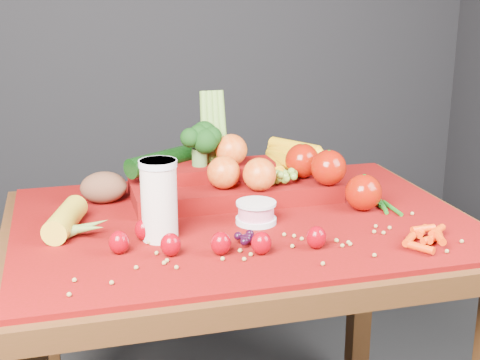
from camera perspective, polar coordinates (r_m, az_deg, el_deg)
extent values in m
cube|color=#38230C|center=(1.59, 0.19, -4.51)|extent=(1.10, 0.80, 0.05)
cube|color=#38230C|center=(2.00, -16.15, -12.38)|extent=(0.06, 0.06, 0.70)
cube|color=#38230C|center=(2.18, 10.23, -9.43)|extent=(0.06, 0.06, 0.70)
cube|color=#6B0308|center=(1.58, 0.19, -3.47)|extent=(1.05, 0.75, 0.01)
cylinder|color=beige|center=(1.43, -6.92, -1.73)|extent=(0.08, 0.08, 0.18)
cylinder|color=silver|center=(1.41, -7.03, 1.42)|extent=(0.08, 0.08, 0.01)
cylinder|color=silver|center=(1.55, 1.37, -3.46)|extent=(0.09, 0.09, 0.01)
cylinder|color=pink|center=(1.54, 1.38, -2.55)|extent=(0.08, 0.08, 0.04)
cylinder|color=silver|center=(1.53, 1.38, -1.99)|extent=(0.09, 0.09, 0.01)
ellipsoid|color=#910013|center=(1.45, -8.15, -4.20)|extent=(0.04, 0.04, 0.05)
cone|color=#114C0D|center=(1.45, -8.19, -3.34)|extent=(0.03, 0.03, 0.01)
ellipsoid|color=#910013|center=(1.39, -10.29, -5.26)|extent=(0.04, 0.04, 0.05)
cone|color=#114C0D|center=(1.38, -10.34, -4.36)|extent=(0.03, 0.03, 0.01)
ellipsoid|color=#910013|center=(1.37, -5.94, -5.51)|extent=(0.04, 0.04, 0.05)
cone|color=#114C0D|center=(1.36, -5.97, -4.60)|extent=(0.03, 0.03, 0.01)
ellipsoid|color=#910013|center=(1.37, -1.65, -5.43)|extent=(0.04, 0.04, 0.05)
cone|color=#114C0D|center=(1.36, -1.65, -4.52)|extent=(0.03, 0.03, 0.01)
ellipsoid|color=#910013|center=(1.37, 1.83, -5.40)|extent=(0.04, 0.04, 0.05)
cone|color=#114C0D|center=(1.36, 1.83, -4.49)|extent=(0.03, 0.03, 0.01)
ellipsoid|color=#910013|center=(1.41, 6.53, -4.89)|extent=(0.04, 0.04, 0.05)
cone|color=#114C0D|center=(1.40, 6.56, -4.00)|extent=(0.03, 0.03, 0.01)
cylinder|color=gold|center=(1.54, -14.67, -3.26)|extent=(0.11, 0.19, 0.06)
ellipsoid|color=#523322|center=(1.71, -11.56, -0.62)|extent=(0.12, 0.09, 0.08)
cube|color=#6B0308|center=(1.71, -0.49, -0.85)|extent=(0.52, 0.22, 0.04)
cube|color=#6B0308|center=(1.74, -1.54, 0.83)|extent=(0.28, 0.12, 0.03)
sphere|color=#8A0804|center=(1.68, 7.56, 1.05)|extent=(0.09, 0.09, 0.09)
sphere|color=#8A0804|center=(1.65, 10.49, -1.04)|extent=(0.09, 0.09, 0.09)
sphere|color=#8A0804|center=(1.74, 5.34, 1.64)|extent=(0.09, 0.09, 0.09)
sphere|color=#B92D03|center=(1.64, -1.40, 0.65)|extent=(0.08, 0.08, 0.08)
sphere|color=#B92D03|center=(1.62, 1.68, 0.48)|extent=(0.08, 0.08, 0.08)
sphere|color=#B92D03|center=(1.72, -0.75, 2.58)|extent=(0.08, 0.08, 0.08)
cylinder|color=orange|center=(1.80, 2.99, 1.32)|extent=(0.06, 0.17, 0.04)
cylinder|color=orange|center=(1.81, 3.60, 1.82)|extent=(0.04, 0.17, 0.04)
cylinder|color=orange|center=(1.81, 4.21, 2.32)|extent=(0.07, 0.17, 0.04)
cylinder|color=orange|center=(1.81, 4.67, 2.81)|extent=(0.11, 0.17, 0.04)
cylinder|color=#3F662D|center=(1.72, -3.46, 1.97)|extent=(0.04, 0.04, 0.04)
cylinder|color=olive|center=(1.75, -3.02, 4.00)|extent=(0.03, 0.06, 0.22)
cylinder|color=olive|center=(1.76, -2.51, 4.03)|extent=(0.02, 0.06, 0.22)
cylinder|color=olive|center=(1.76, -2.00, 4.06)|extent=(0.02, 0.06, 0.22)
cylinder|color=olive|center=(1.76, -1.49, 4.09)|extent=(0.03, 0.06, 0.22)
cylinder|color=black|center=(1.75, -6.33, 1.74)|extent=(0.23, 0.18, 0.05)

